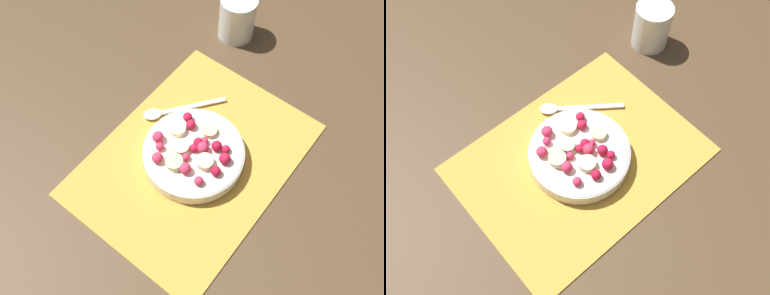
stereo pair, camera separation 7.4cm
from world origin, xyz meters
The scene contains 5 objects.
ground_plane centered at (0.00, 0.00, 0.00)m, with size 3.00×3.00×0.00m, color #4C3823.
placemat centered at (0.00, 0.00, 0.00)m, with size 0.44×0.33×0.01m.
fruit_bowl centered at (0.00, 0.00, 0.03)m, with size 0.19×0.19×0.05m.
spoon centered at (-0.05, -0.10, 0.01)m, with size 0.15×0.12×0.01m.
drinking_glass centered at (-0.32, -0.12, 0.05)m, with size 0.08×0.08×0.10m.
Camera 2 is at (0.25, 0.29, 0.72)m, focal length 40.00 mm.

